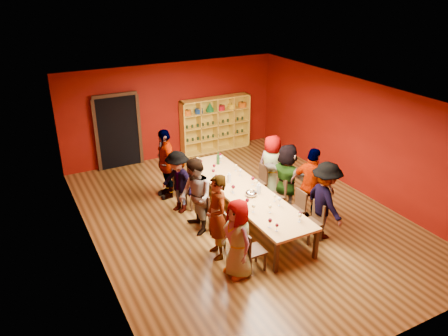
{
  "coord_description": "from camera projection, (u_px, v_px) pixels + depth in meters",
  "views": [
    {
      "loc": [
        -4.69,
        -8.0,
        5.47
      ],
      "look_at": [
        -0.24,
        0.53,
        1.15
      ],
      "focal_mm": 35.0,
      "sensor_mm": 36.0,
      "label": 1
    }
  ],
  "objects": [
    {
      "name": "room_shell",
      "position": [
        244.0,
        161.0,
        10.08
      ],
      "size": [
        7.1,
        9.1,
        3.04
      ],
      "color": "#4E3214",
      "rests_on": "ground"
    },
    {
      "name": "tasting_table",
      "position": [
        243.0,
        191.0,
        10.41
      ],
      "size": [
        1.1,
        4.5,
        0.75
      ],
      "color": "tan",
      "rests_on": "ground"
    },
    {
      "name": "doorway",
      "position": [
        118.0,
        131.0,
        13.06
      ],
      "size": [
        1.4,
        0.17,
        2.3
      ],
      "color": "black",
      "rests_on": "ground"
    },
    {
      "name": "shelving_unit",
      "position": [
        215.0,
        122.0,
        14.37
      ],
      "size": [
        2.4,
        0.4,
        1.8
      ],
      "color": "gold",
      "rests_on": "ground"
    },
    {
      "name": "chair_person_left_0",
      "position": [
        250.0,
        249.0,
        8.6
      ],
      "size": [
        0.42,
        0.42,
        0.89
      ],
      "color": "black",
      "rests_on": "ground"
    },
    {
      "name": "person_left_0",
      "position": [
        238.0,
        239.0,
        8.35
      ],
      "size": [
        0.48,
        0.82,
        1.64
      ],
      "primitive_type": "imported",
      "rotation": [
        0.0,
        0.0,
        -1.52
      ],
      "color": "silver",
      "rests_on": "ground"
    },
    {
      "name": "chair_person_left_1",
      "position": [
        232.0,
        231.0,
        9.2
      ],
      "size": [
        0.42,
        0.42,
        0.89
      ],
      "color": "black",
      "rests_on": "ground"
    },
    {
      "name": "person_left_1",
      "position": [
        217.0,
        217.0,
        8.87
      ],
      "size": [
        0.57,
        0.73,
        1.85
      ],
      "primitive_type": "imported",
      "rotation": [
        0.0,
        0.0,
        -1.69
      ],
      "color": "silver",
      "rests_on": "ground"
    },
    {
      "name": "chair_person_left_2",
      "position": [
        210.0,
        208.0,
        10.07
      ],
      "size": [
        0.42,
        0.42,
        0.89
      ],
      "color": "black",
      "rests_on": "ground"
    },
    {
      "name": "person_left_2",
      "position": [
        195.0,
        197.0,
        9.76
      ],
      "size": [
        0.54,
        0.9,
        1.78
      ],
      "primitive_type": "imported",
      "rotation": [
        0.0,
        0.0,
        -1.64
      ],
      "color": "#4E4E53",
      "rests_on": "ground"
    },
    {
      "name": "chair_person_left_3",
      "position": [
        192.0,
        190.0,
        10.92
      ],
      "size": [
        0.42,
        0.42,
        0.89
      ],
      "color": "black",
      "rests_on": "ground"
    },
    {
      "name": "person_left_3",
      "position": [
        178.0,
        182.0,
        10.64
      ],
      "size": [
        0.78,
        1.12,
        1.6
      ],
      "primitive_type": "imported",
      "rotation": [
        0.0,
        0.0,
        -1.19
      ],
      "color": "#587CB6",
      "rests_on": "ground"
    },
    {
      "name": "chair_person_left_4",
      "position": [
        178.0,
        176.0,
        11.65
      ],
      "size": [
        0.42,
        0.42,
        0.89
      ],
      "color": "black",
      "rests_on": "ground"
    },
    {
      "name": "person_left_4",
      "position": [
        166.0,
        163.0,
        11.33
      ],
      "size": [
        0.53,
        1.11,
        1.88
      ],
      "primitive_type": "imported",
      "rotation": [
        0.0,
        0.0,
        -1.59
      ],
      "color": "#121733",
      "rests_on": "ground"
    },
    {
      "name": "chair_person_right_0",
      "position": [
        314.0,
        219.0,
        9.62
      ],
      "size": [
        0.42,
        0.42,
        0.89
      ],
      "color": "black",
      "rests_on": "ground"
    },
    {
      "name": "person_right_0",
      "position": [
        325.0,
        201.0,
        9.56
      ],
      "size": [
        0.6,
        1.21,
        1.8
      ],
      "primitive_type": "imported",
      "rotation": [
        0.0,
        0.0,
        1.46
      ],
      "color": "black",
      "rests_on": "ground"
    },
    {
      "name": "chair_person_right_1",
      "position": [
        297.0,
        207.0,
        10.14
      ],
      "size": [
        0.42,
        0.42,
        0.89
      ],
      "color": "black",
      "rests_on": "ground"
    },
    {
      "name": "person_right_1",
      "position": [
        312.0,
        186.0,
        10.13
      ],
      "size": [
        0.91,
        1.2,
        1.87
      ],
      "primitive_type": "imported",
      "rotation": [
        0.0,
        0.0,
        2.0
      ],
      "color": "silver",
      "rests_on": "ground"
    },
    {
      "name": "chair_person_right_2",
      "position": [
        278.0,
        193.0,
        10.77
      ],
      "size": [
        0.42,
        0.42,
        0.89
      ],
      "color": "black",
      "rests_on": "ground"
    },
    {
      "name": "person_right_2",
      "position": [
        287.0,
        177.0,
        10.72
      ],
      "size": [
        0.99,
        1.68,
        1.74
      ],
      "primitive_type": "imported",
      "rotation": [
        0.0,
        0.0,
        1.92
      ],
      "color": "pink",
      "rests_on": "ground"
    },
    {
      "name": "chair_person_right_3",
      "position": [
        260.0,
        180.0,
        11.46
      ],
      "size": [
        0.42,
        0.42,
        0.89
      ],
      "color": "black",
      "rests_on": "ground"
    },
    {
      "name": "person_right_3",
      "position": [
        272.0,
        166.0,
        11.48
      ],
      "size": [
        0.71,
        0.92,
        1.66
      ],
      "primitive_type": "imported",
      "rotation": [
        0.0,
        0.0,
        1.95
      ],
      "color": "#131A34",
      "rests_on": "ground"
    },
    {
      "name": "wine_glass_0",
      "position": [
        240.0,
        171.0,
        11.04
      ],
      "size": [
        0.08,
        0.08,
        0.19
      ],
      "color": "silver",
      "rests_on": "tasting_table"
    },
    {
      "name": "wine_glass_1",
      "position": [
        277.0,
        226.0,
        8.66
      ],
      "size": [
        0.07,
        0.07,
        0.18
      ],
      "color": "silver",
      "rests_on": "tasting_table"
    },
    {
      "name": "wine_glass_2",
      "position": [
        300.0,
        214.0,
        9.07
      ],
      "size": [
        0.08,
        0.08,
        0.19
      ],
      "color": "silver",
      "rests_on": "tasting_table"
    },
    {
      "name": "wine_glass_3",
      "position": [
        236.0,
        166.0,
        11.3
      ],
      "size": [
        0.07,
        0.07,
        0.19
      ],
      "color": "silver",
      "rests_on": "tasting_table"
    },
    {
      "name": "wine_glass_4",
      "position": [
        253.0,
        179.0,
        10.57
      ],
      "size": [
        0.09,
        0.09,
        0.21
      ],
      "color": "silver",
      "rests_on": "tasting_table"
    },
    {
      "name": "wine_glass_5",
      "position": [
        197.0,
        159.0,
        11.7
      ],
      "size": [
        0.08,
        0.08,
        0.2
      ],
      "color": "silver",
      "rests_on": "tasting_table"
    },
    {
      "name": "wine_glass_6",
      "position": [
        216.0,
        176.0,
        10.76
      ],
      "size": [
        0.07,
        0.07,
        0.18
      ],
      "color": "silver",
      "rests_on": "tasting_table"
    },
    {
      "name": "wine_glass_7",
      "position": [
        221.0,
        157.0,
        11.81
      ],
      "size": [
        0.08,
        0.08,
        0.2
      ],
      "color": "silver",
      "rests_on": "tasting_table"
    },
    {
      "name": "wine_glass_8",
      "position": [
        254.0,
        206.0,
        9.34
      ],
      "size": [
        0.08,
        0.08,
        0.2
      ],
      "color": "silver",
      "rests_on": "tasting_table"
    },
    {
      "name": "wine_glass_9",
      "position": [
        232.0,
        187.0,
        10.23
      ],
      "size": [
        0.07,
        0.07,
        0.18
      ],
      "color": "silver",
      "rests_on": "tasting_table"
    },
    {
      "name": "wine_glass_10",
      "position": [
        270.0,
        207.0,
        9.33
      ],
      "size": [
        0.08,
        0.08,
        0.19
      ],
      "color": "silver",
      "rests_on": "tasting_table"
    },
    {
      "name": "wine_glass_11",
      "position": [
        300.0,
        216.0,
        8.97
      ],
      "size": [
        0.08,
        0.08,
        0.21
      ],
      "color": "silver",
      "rests_on": "tasting_table"
    },
    {
      "name": "wine_glass_12",
      "position": [
        256.0,
        182.0,
        10.41
      ],
      "size": [
        0.09,
        0.09,
        0.21
      ],
      "color": "silver",
      "rests_on": "tasting_table"
    },
    {
      "name": "wine_glass_13",
      "position": [
        213.0,
        171.0,
        11.01
      ],
      "size": [
        0.08,
        0.08,
        0.2
      ],
      "color": "silver",
      "rests_on": "tasting_table"
    },
    {
      "name": "wine_glass_14",
      "position": [
        220.0,
        155.0,
        12.04
      ],
      "size": [
        0.07,
        0.07,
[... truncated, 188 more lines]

